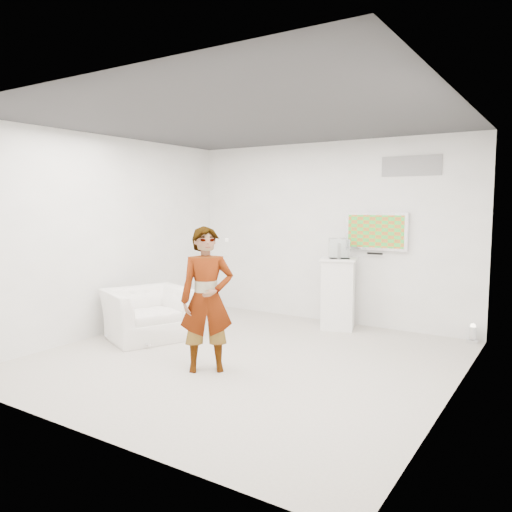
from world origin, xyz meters
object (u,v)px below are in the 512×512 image
person (207,299)px  floor_uplight (473,334)px  armchair (147,314)px  tv (376,231)px  pedestal (338,293)px

person → floor_uplight: bearing=10.3°
person → armchair: bearing=118.5°
armchair → tv: bearing=-23.4°
floor_uplight → armchair: bearing=-150.5°
pedestal → floor_uplight: (1.97, 0.24, -0.43)m
person → armchair: size_ratio=1.51×
person → floor_uplight: person is taller
pedestal → floor_uplight: size_ratio=4.24×
armchair → pedestal: pedestal is taller
floor_uplight → pedestal: bearing=-172.9°
armchair → pedestal: size_ratio=1.01×
tv → person: bearing=-107.9°
pedestal → floor_uplight: bearing=7.1°
armchair → floor_uplight: bearing=-36.6°
tv → person: tv is taller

